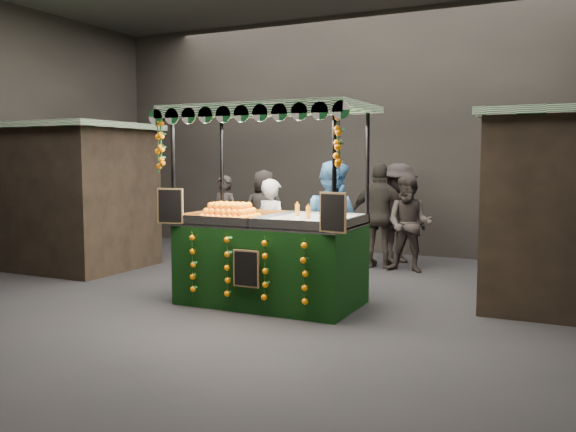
% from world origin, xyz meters
% --- Properties ---
extents(ground, '(12.00, 12.00, 0.00)m').
position_xyz_m(ground, '(0.00, 0.00, 0.00)').
color(ground, black).
rests_on(ground, ground).
extents(market_hall, '(12.10, 10.10, 5.05)m').
position_xyz_m(market_hall, '(0.00, 0.00, 3.38)').
color(market_hall, black).
rests_on(market_hall, ground).
extents(neighbour_stall_left, '(3.00, 2.20, 2.60)m').
position_xyz_m(neighbour_stall_left, '(-4.40, 1.00, 1.31)').
color(neighbour_stall_left, black).
rests_on(neighbour_stall_left, ground).
extents(juice_stall, '(2.75, 1.62, 2.67)m').
position_xyz_m(juice_stall, '(0.37, -0.04, 0.83)').
color(juice_stall, black).
rests_on(juice_stall, ground).
extents(vendor_grey, '(0.70, 0.57, 1.67)m').
position_xyz_m(vendor_grey, '(-0.18, 1.10, 0.83)').
color(vendor_grey, gray).
rests_on(vendor_grey, ground).
extents(vendor_blue, '(1.14, 1.02, 1.94)m').
position_xyz_m(vendor_blue, '(0.86, 1.00, 0.97)').
color(vendor_blue, navy).
rests_on(vendor_blue, ground).
extents(shopper_0, '(0.67, 0.50, 1.66)m').
position_xyz_m(shopper_0, '(-2.07, 2.74, 0.83)').
color(shopper_0, '#2D2724').
rests_on(shopper_0, ground).
extents(shopper_1, '(0.83, 0.65, 1.69)m').
position_xyz_m(shopper_1, '(1.47, 3.12, 0.84)').
color(shopper_1, '#2A2522').
rests_on(shopper_1, ground).
extents(shopper_2, '(1.14, 0.53, 1.90)m').
position_xyz_m(shopper_2, '(0.89, 3.30, 0.95)').
color(shopper_2, black).
rests_on(shopper_2, ground).
extents(shopper_3, '(1.29, 1.40, 1.89)m').
position_xyz_m(shopper_3, '(1.03, 3.99, 0.95)').
color(shopper_3, black).
rests_on(shopper_3, ground).
extents(shopper_4, '(0.99, 0.80, 1.76)m').
position_xyz_m(shopper_4, '(-1.65, 3.60, 0.88)').
color(shopper_4, '#2D2825').
rests_on(shopper_4, ground).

